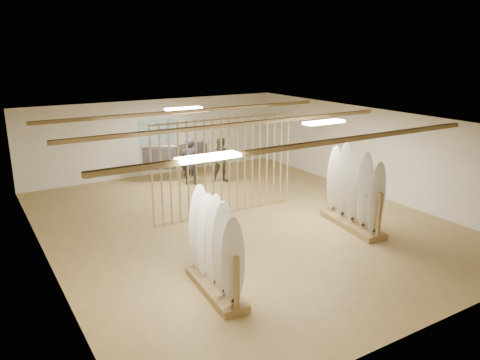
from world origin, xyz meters
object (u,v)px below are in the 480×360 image
rack_right (353,202)px  clothing_rack_b (192,155)px  clothing_rack_a (159,158)px  shopper_b (222,157)px  rack_left (215,261)px  shopper_a (190,158)px

rack_right → clothing_rack_b: bearing=111.0°
rack_right → clothing_rack_b: rack_right is taller
clothing_rack_a → shopper_b: bearing=-13.0°
shopper_b → rack_left: bearing=-94.6°
shopper_a → shopper_b: size_ratio=1.04×
rack_left → shopper_a: (2.83, 7.05, 0.28)m
clothing_rack_a → shopper_b: (1.90, -1.18, 0.04)m
shopper_a → shopper_b: (1.08, -0.35, -0.03)m
rack_left → shopper_b: bearing=64.7°
clothing_rack_b → shopper_b: 1.29m
rack_left → rack_right: bearing=18.1°
rack_left → rack_right: (4.76, 1.11, 0.06)m
clothing_rack_a → clothing_rack_b: (1.26, -0.06, 0.00)m
shopper_b → clothing_rack_b: bearing=145.5°
clothing_rack_a → shopper_b: shopper_b is taller
rack_left → clothing_rack_b: bearing=72.3°
clothing_rack_a → shopper_b: size_ratio=0.73×
rack_left → clothing_rack_a: size_ratio=1.56×
rack_left → rack_right: rack_right is taller
shopper_b → clothing_rack_a: bearing=173.9°
clothing_rack_b → shopper_a: 0.89m
clothing_rack_a → clothing_rack_b: size_ratio=1.00×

